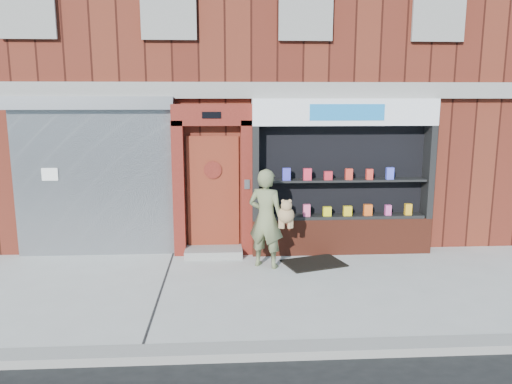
{
  "coord_description": "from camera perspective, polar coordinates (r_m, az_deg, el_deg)",
  "views": [
    {
      "loc": [
        -0.49,
        -7.58,
        3.03
      ],
      "look_at": [
        0.03,
        1.0,
        1.39
      ],
      "focal_mm": 35.0,
      "sensor_mm": 36.0,
      "label": 1
    }
  ],
  "objects": [
    {
      "name": "ground",
      "position": [
        8.18,
        0.23,
        -10.91
      ],
      "size": [
        80.0,
        80.0,
        0.0
      ],
      "primitive_type": "plane",
      "color": "#9E9E99",
      "rests_on": "ground"
    },
    {
      "name": "building",
      "position": [
        13.62,
        -1.43,
        14.9
      ],
      "size": [
        12.0,
        8.16,
        8.0
      ],
      "color": "#4F1B12",
      "rests_on": "ground"
    },
    {
      "name": "red_door_bay",
      "position": [
        9.58,
        -4.96,
        1.33
      ],
      "size": [
        1.52,
        0.58,
        2.9
      ],
      "color": "#51130D",
      "rests_on": "ground"
    },
    {
      "name": "curb",
      "position": [
        6.21,
        1.57,
        -17.74
      ],
      "size": [
        60.0,
        0.3,
        0.12
      ],
      "primitive_type": "cube",
      "color": "gray",
      "rests_on": "ground"
    },
    {
      "name": "pharmacy_bay",
      "position": [
        9.8,
        9.8,
        0.93
      ],
      "size": [
        3.5,
        0.41,
        3.0
      ],
      "color": "maroon",
      "rests_on": "ground"
    },
    {
      "name": "doormat",
      "position": [
        9.35,
        6.61,
        -8.08
      ],
      "size": [
        1.22,
        1.02,
        0.03
      ],
      "primitive_type": "cube",
      "rotation": [
        0.0,
        0.0,
        0.3
      ],
      "color": "black",
      "rests_on": "ground"
    },
    {
      "name": "woman",
      "position": [
        8.9,
        1.3,
        -3.0
      ],
      "size": [
        0.88,
        0.68,
        1.79
      ],
      "color": "#646C47",
      "rests_on": "ground"
    },
    {
      "name": "shutter_bay",
      "position": [
        9.92,
        -18.09,
        2.7
      ],
      "size": [
        3.1,
        0.3,
        3.04
      ],
      "color": "gray",
      "rests_on": "ground"
    }
  ]
}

